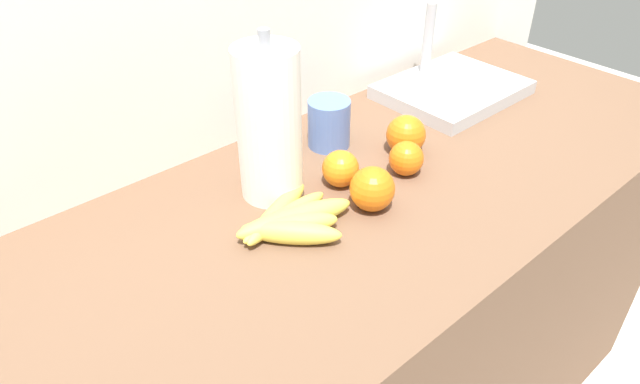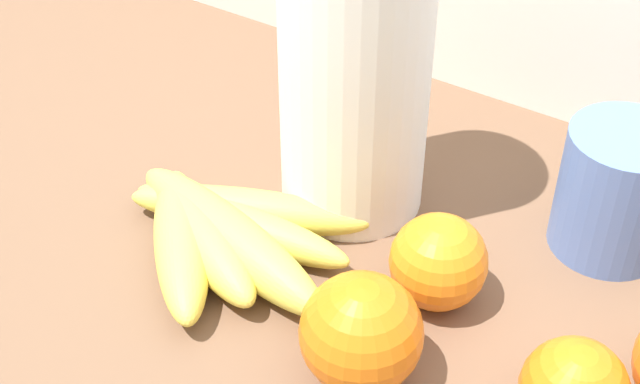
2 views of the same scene
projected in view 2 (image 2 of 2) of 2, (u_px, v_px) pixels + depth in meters
name	position (u px, v px, depth m)	size (l,w,h in m)	color
banana_bunch	(219.00, 232.00, 0.69)	(0.21, 0.19, 0.04)	#E8D14C
orange_front	(438.00, 262.00, 0.64)	(0.07, 0.07, 0.07)	orange
orange_back_left	(361.00, 333.00, 0.59)	(0.08, 0.08, 0.08)	orange
paper_towel_roll	(356.00, 48.00, 0.67)	(0.11, 0.11, 0.31)	white
mug	(617.00, 191.00, 0.68)	(0.09, 0.09, 0.10)	#5676BF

